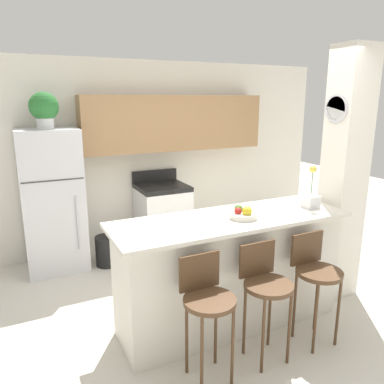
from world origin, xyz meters
TOP-DOWN VIEW (x-y plane):
  - ground_plane at (0.00, 0.00)m, footprint 14.00×14.00m
  - wall_back at (0.15, 2.22)m, footprint 5.60×0.38m
  - pillar_right at (1.34, 0.01)m, footprint 0.38×0.32m
  - counter_bar at (0.00, 0.00)m, footprint 2.15×0.71m
  - refrigerator at (-1.30, 1.94)m, footprint 0.69×0.62m
  - stove_range at (0.10, 1.94)m, footprint 0.65×0.63m
  - bar_stool_left at (-0.52, -0.53)m, footprint 0.38×0.38m
  - bar_stool_mid at (0.00, -0.53)m, footprint 0.38×0.38m
  - bar_stool_right at (0.52, -0.53)m, footprint 0.38×0.38m
  - potted_plant_on_fridge at (-1.30, 1.94)m, footprint 0.33×0.33m
  - orchid_vase at (0.85, -0.06)m, footprint 0.13×0.13m
  - fruit_bowl at (0.08, -0.06)m, footprint 0.25×0.25m
  - trash_bin at (-0.73, 1.74)m, footprint 0.28×0.28m

SIDE VIEW (x-z plane):
  - ground_plane at x=0.00m, z-range 0.00..0.00m
  - trash_bin at x=-0.73m, z-range 0.00..0.38m
  - stove_range at x=0.10m, z-range -0.07..1.00m
  - counter_bar at x=0.00m, z-range 0.00..1.04m
  - bar_stool_left at x=-0.52m, z-range 0.16..1.10m
  - bar_stool_mid at x=0.00m, z-range 0.16..1.10m
  - bar_stool_right at x=0.52m, z-range 0.16..1.10m
  - refrigerator at x=-1.30m, z-range 0.00..1.71m
  - fruit_bowl at x=0.08m, z-range 1.01..1.13m
  - orchid_vase at x=0.85m, z-range 0.93..1.34m
  - pillar_right at x=1.34m, z-range 0.00..2.55m
  - wall_back at x=0.15m, z-range 0.19..2.74m
  - potted_plant_on_fridge at x=-1.30m, z-range 1.74..2.15m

